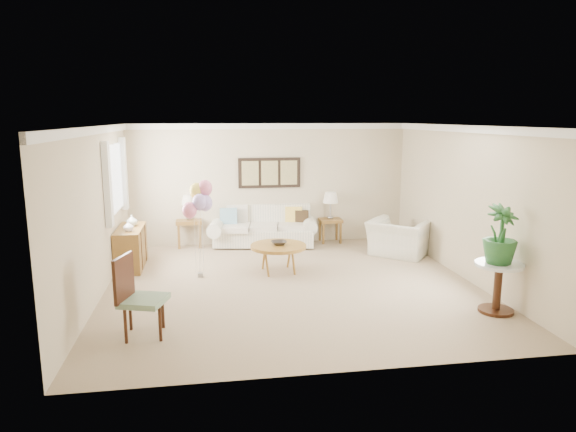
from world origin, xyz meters
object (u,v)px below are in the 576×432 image
object	(u,v)px
sofa	(264,229)
coffee_table	(278,247)
accent_chair	(137,294)
balloon_cluster	(199,199)
armchair	(399,238)

from	to	relation	value
sofa	coffee_table	bearing A→B (deg)	-89.05
sofa	accent_chair	bearing A→B (deg)	-115.09
sofa	balloon_cluster	world-z (taller)	balloon_cluster
coffee_table	accent_chair	size ratio (longest dim) A/B	0.94
coffee_table	armchair	world-z (taller)	armchair
coffee_table	accent_chair	world-z (taller)	accent_chair
armchair	accent_chair	bearing A→B (deg)	75.95
coffee_table	balloon_cluster	size ratio (longest dim) A/B	0.59
coffee_table	accent_chair	distance (m)	3.22
armchair	accent_chair	size ratio (longest dim) A/B	1.04
coffee_table	armchair	bearing A→B (deg)	16.59
coffee_table	armchair	size ratio (longest dim) A/B	0.91
accent_chair	balloon_cluster	bearing A→B (deg)	71.79
sofa	coffee_table	xyz separation A→B (m)	(0.03, -2.04, 0.12)
balloon_cluster	armchair	bearing A→B (deg)	12.29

